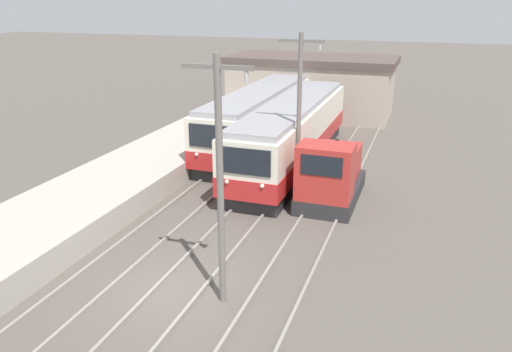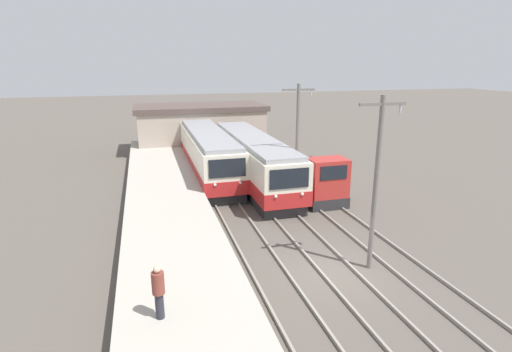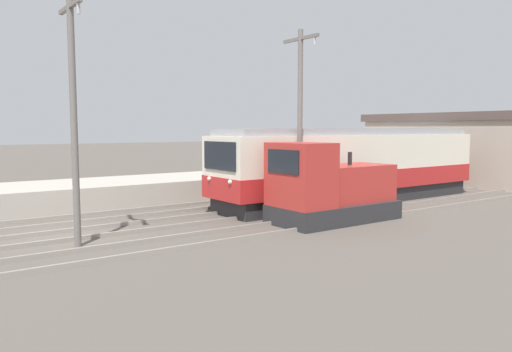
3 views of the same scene
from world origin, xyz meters
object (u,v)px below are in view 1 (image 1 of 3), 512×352
(commuter_train_left, at_px, (259,121))
(catenary_mast_near, at_px, (220,177))
(shunting_locomotive, at_px, (331,176))
(catenary_mast_mid, at_px, (299,112))
(commuter_train_center, at_px, (293,136))

(commuter_train_left, relative_size, catenary_mast_near, 1.94)
(commuter_train_left, relative_size, shunting_locomotive, 2.82)
(catenary_mast_near, distance_m, catenary_mast_mid, 8.68)
(commuter_train_center, relative_size, catenary_mast_mid, 2.07)
(commuter_train_left, bearing_deg, catenary_mast_mid, -59.27)
(commuter_train_center, distance_m, catenary_mast_near, 13.68)
(catenary_mast_mid, bearing_deg, commuter_train_center, 107.74)
(commuter_train_center, xyz_separation_m, catenary_mast_near, (1.51, -13.39, 2.36))
(catenary_mast_near, bearing_deg, commuter_train_left, 105.13)
(commuter_train_center, height_order, catenary_mast_near, catenary_mast_near)
(commuter_train_center, xyz_separation_m, shunting_locomotive, (3.00, -4.54, -0.42))
(shunting_locomotive, relative_size, catenary_mast_mid, 0.69)
(shunting_locomotive, relative_size, catenary_mast_near, 0.69)
(commuter_train_left, height_order, commuter_train_center, commuter_train_left)
(shunting_locomotive, bearing_deg, commuter_train_center, 123.48)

